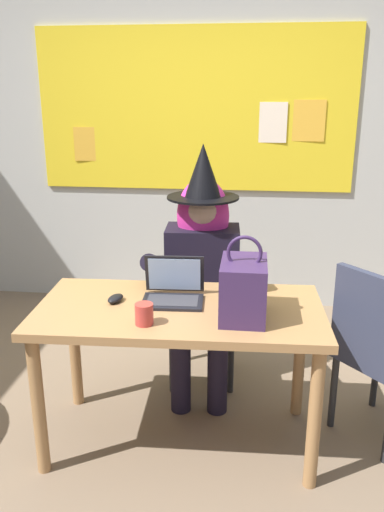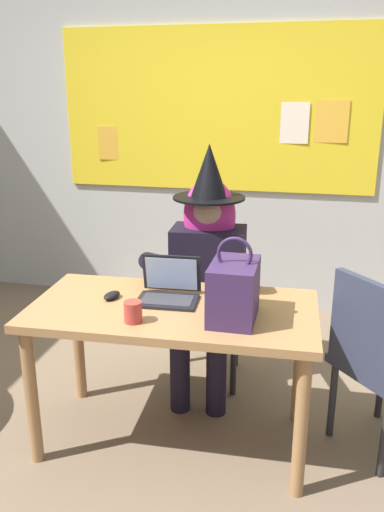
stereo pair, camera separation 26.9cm
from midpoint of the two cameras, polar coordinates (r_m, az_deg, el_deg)
ground_plane at (r=2.76m, az=-2.68°, el=-20.41°), size 24.00×24.00×0.00m
wall_back_bulletin at (r=4.14m, az=4.70°, el=14.86°), size 5.75×2.06×2.98m
desk_main at (r=2.51m, az=1.01°, el=-7.62°), size 1.37×0.73×0.73m
chair_at_desk at (r=3.19m, az=4.24°, el=-4.74°), size 0.46×0.46×0.88m
person_costumed at (r=2.98m, az=4.23°, el=-0.53°), size 0.62×0.68×1.42m
laptop at (r=2.53m, az=0.50°, el=-3.77°), size 0.30×0.25×0.21m
computer_mouse at (r=2.56m, az=-5.76°, el=-4.34°), size 0.09×0.12×0.03m
handbag at (r=2.31m, az=7.91°, el=-3.78°), size 0.20×0.30×0.38m
coffee_mug at (r=2.29m, az=-3.09°, el=-6.16°), size 0.08×0.08×0.09m
chair_extra_corner at (r=2.68m, az=22.35°, el=-10.12°), size 0.59×0.59×0.91m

